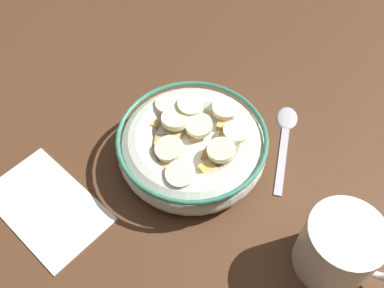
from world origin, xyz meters
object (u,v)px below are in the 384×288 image
object	(u,v)px
cereal_bowl	(192,145)
coffee_mug	(339,248)
spoon	(286,128)
folded_napkin	(47,205)

from	to	relation	value
cereal_bowl	coffee_mug	size ratio (longest dim) A/B	1.78
spoon	folded_napkin	bearing A→B (deg)	-131.61
cereal_bowl	spoon	xyz separation A→B (cm)	(9.24, 9.91, -2.38)
cereal_bowl	coffee_mug	bearing A→B (deg)	-15.45
spoon	folded_napkin	world-z (taller)	spoon
folded_napkin	coffee_mug	bearing A→B (deg)	15.39
coffee_mug	folded_napkin	size ratio (longest dim) A/B	0.69
coffee_mug	folded_napkin	bearing A→B (deg)	-164.61
cereal_bowl	folded_napkin	size ratio (longest dim) A/B	1.23
spoon	cereal_bowl	bearing A→B (deg)	-133.02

